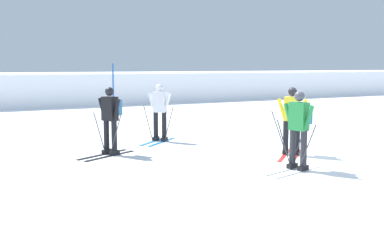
# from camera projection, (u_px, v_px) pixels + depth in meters

# --- Properties ---
(ground_plane) EXTENTS (120.00, 120.00, 0.00)m
(ground_plane) POSITION_uv_depth(u_px,v_px,m) (308.00, 158.00, 10.62)
(ground_plane) COLOR white
(far_snow_ridge) EXTENTS (80.00, 8.00, 1.78)m
(far_snow_ridge) POSITION_uv_depth(u_px,v_px,m) (100.00, 87.00, 28.08)
(far_snow_ridge) COLOR white
(far_snow_ridge) RESTS_ON ground
(skier_white) EXTENTS (1.46, 1.32, 1.71)m
(skier_white) POSITION_uv_depth(u_px,v_px,m) (160.00, 111.00, 12.91)
(skier_white) COLOR #237AC6
(skier_white) RESTS_ON ground
(skier_yellow) EXTENTS (1.42, 1.37, 1.71)m
(skier_yellow) POSITION_uv_depth(u_px,v_px,m) (292.00, 117.00, 10.94)
(skier_yellow) COLOR red
(skier_yellow) RESTS_ON ground
(skier_black) EXTENTS (1.59, 1.07, 1.71)m
(skier_black) POSITION_uv_depth(u_px,v_px,m) (111.00, 117.00, 10.96)
(skier_black) COLOR black
(skier_black) RESTS_ON ground
(skier_green) EXTENTS (1.64, 0.97, 1.71)m
(skier_green) POSITION_uv_depth(u_px,v_px,m) (299.00, 126.00, 9.33)
(skier_green) COLOR silver
(skier_green) RESTS_ON ground
(trail_marker_pole) EXTENTS (0.06, 0.06, 2.33)m
(trail_marker_pole) POSITION_uv_depth(u_px,v_px,m) (113.00, 92.00, 17.78)
(trail_marker_pole) COLOR #1E56AD
(trail_marker_pole) RESTS_ON ground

